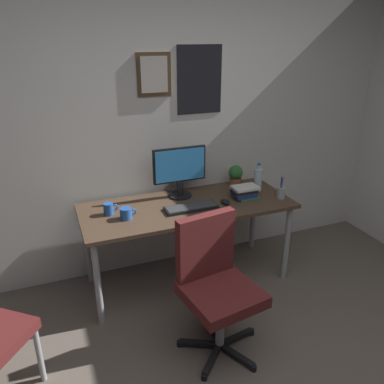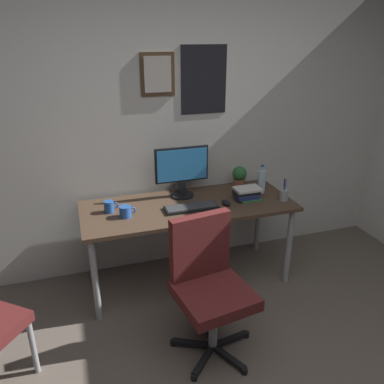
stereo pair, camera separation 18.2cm
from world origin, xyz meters
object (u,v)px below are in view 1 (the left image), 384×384
Objects in this scene: office_chair at (215,279)px; keyboard at (191,207)px; coffee_mug_far at (126,213)px; monitor at (180,170)px; computer_mouse at (225,201)px; water_bottle at (258,179)px; potted_plant at (235,175)px; coffee_mug_near at (109,209)px; book_stack_left at (245,192)px; pen_cup at (281,192)px.

office_chair reaches higher than keyboard.
coffee_mug_far reaches higher than keyboard.
monitor reaches higher than keyboard.
computer_mouse is 0.44× the size of water_bottle.
monitor reaches higher than coffee_mug_far.
monitor reaches higher than potted_plant.
book_stack_left is at bearing -4.82° from coffee_mug_near.
monitor is 2.30× the size of pen_cup.
office_chair is at bearing -133.61° from water_bottle.
keyboard is 3.91× the size of computer_mouse.
coffee_mug_near is at bearing -171.17° from potted_plant.
office_chair is 8.38× the size of coffee_mug_near.
office_chair is 4.87× the size of potted_plant.
office_chair is at bearing -123.26° from potted_plant.
coffee_mug_near reaches higher than keyboard.
coffee_mug_far is 1.32m from pen_cup.
office_chair is 3.76× the size of water_bottle.
coffee_mug_near is at bearing 171.56° from pen_cup.
book_stack_left reaches higher than computer_mouse.
water_bottle reaches higher than potted_plant.
water_bottle is at bearing 29.78° from book_stack_left.
book_stack_left is (0.61, 0.73, 0.25)m from office_chair.
coffee_mug_near is 0.16m from coffee_mug_far.
computer_mouse is 0.87× the size of coffee_mug_far.
water_bottle is at bearing 114.00° from pen_cup.
pen_cup is 0.31m from book_stack_left.
potted_plant reaches higher than coffee_mug_far.
coffee_mug_far reaches higher than computer_mouse.
keyboard is (0.10, 0.68, 0.21)m from office_chair.
water_bottle is 1.99× the size of coffee_mug_far.
office_chair is 7.49× the size of coffee_mug_far.
coffee_mug_near is at bearing -179.56° from water_bottle.
water_bottle is (0.79, 0.83, 0.31)m from office_chair.
monitor is 0.57m from potted_plant.
coffee_mug_far is (0.11, -0.12, -0.00)m from coffee_mug_near.
book_stack_left is at bearing -100.66° from potted_plant.
potted_plant is (1.08, 0.31, 0.06)m from coffee_mug_far.
water_bottle is 0.22m from potted_plant.
coffee_mug_near is 0.57× the size of pen_cup.
potted_plant is at bearing 15.94° from coffee_mug_far.
keyboard is at bearing -1.76° from coffee_mug_far.
book_stack_left is at bearing 4.96° from keyboard.
monitor is 0.68m from coffee_mug_near.
keyboard is at bearing -149.94° from potted_plant.
coffee_mug_far is (-0.53, -0.27, -0.19)m from monitor.
water_bottle reaches higher than pen_cup.
office_chair is at bearing -96.26° from monitor.
water_bottle is 1.26× the size of pen_cup.
book_stack_left is (0.50, -0.24, -0.19)m from monitor.
monitor is 1.07× the size of keyboard.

